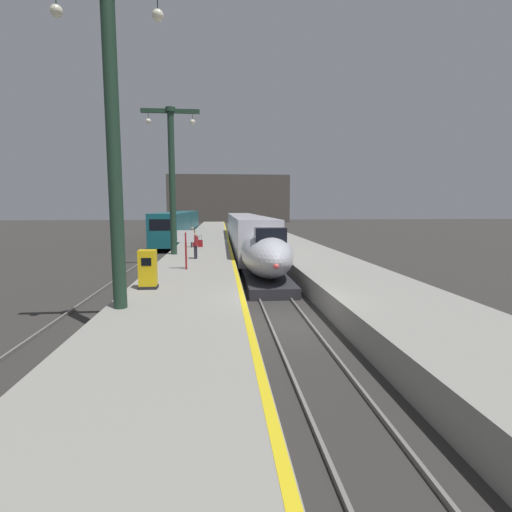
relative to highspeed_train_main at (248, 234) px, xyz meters
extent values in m
plane|color=#33302D|center=(0.00, -22.71, -1.92)|extent=(260.00, 260.00, 0.00)
cube|color=gray|center=(-4.05, 2.04, -1.39)|extent=(4.80, 110.00, 1.05)
cube|color=gray|center=(4.05, 2.04, -1.39)|extent=(4.80, 110.00, 1.05)
cube|color=yellow|center=(-1.77, 2.04, -0.86)|extent=(0.20, 107.80, 0.01)
cube|color=slate|center=(-0.75, 4.79, -1.86)|extent=(0.08, 110.00, 0.12)
cube|color=slate|center=(0.75, 4.79, -1.86)|extent=(0.08, 110.00, 0.12)
cube|color=slate|center=(-8.85, 4.79, -1.86)|extent=(0.08, 110.00, 0.12)
cube|color=slate|center=(-7.35, 4.79, -1.86)|extent=(0.08, 110.00, 0.12)
ellipsoid|color=silver|center=(0.00, -15.03, -0.09)|extent=(2.78, 8.22, 2.56)
cube|color=#28282D|center=(0.00, -15.44, -1.64)|extent=(2.46, 6.98, 0.55)
cube|color=black|center=(0.00, -16.87, 0.98)|extent=(1.59, 1.00, 0.90)
sphere|color=#F24C4C|center=(0.00, -19.05, -0.24)|extent=(0.28, 0.28, 0.28)
cube|color=silver|center=(0.00, -5.56, 0.16)|extent=(2.90, 14.00, 3.05)
cube|color=black|center=(-1.42, -5.56, 0.71)|extent=(0.04, 11.90, 0.80)
cube|color=black|center=(1.42, -5.56, 0.71)|extent=(0.04, 11.90, 0.80)
cube|color=silver|center=(0.00, -5.56, -1.12)|extent=(2.92, 13.30, 0.24)
cube|color=black|center=(0.00, -10.04, -1.64)|extent=(2.03, 2.20, 0.56)
cube|color=black|center=(0.00, -1.08, -1.64)|extent=(2.03, 2.20, 0.56)
cube|color=silver|center=(0.00, 11.04, 0.16)|extent=(2.90, 18.00, 3.05)
cube|color=black|center=(-1.42, 11.04, 0.71)|extent=(0.04, 15.84, 0.80)
cube|color=black|center=(1.42, 11.04, 0.71)|extent=(0.04, 15.84, 0.80)
cube|color=black|center=(0.00, 4.92, -1.64)|extent=(2.03, 2.20, 0.56)
cube|color=black|center=(0.00, 17.16, -1.64)|extent=(2.03, 2.20, 0.56)
cube|color=#145660|center=(-8.10, 9.63, 0.23)|extent=(2.85, 18.00, 3.30)
cube|color=black|center=(-8.10, 0.67, 0.83)|extent=(2.28, 0.08, 1.10)
cube|color=black|center=(-9.49, 9.63, 0.73)|extent=(0.04, 15.30, 0.90)
cube|color=black|center=(-6.71, 9.63, 0.73)|extent=(0.04, 15.30, 0.90)
cube|color=black|center=(-8.10, 3.87, -1.66)|extent=(2.00, 2.00, 0.52)
cube|color=black|center=(-8.10, 15.39, -1.66)|extent=(2.00, 2.00, 0.52)
cube|color=#145660|center=(-8.10, 28.23, 0.23)|extent=(2.85, 18.00, 3.30)
cylinder|color=#1E3828|center=(-5.90, -23.69, 4.21)|extent=(0.44, 0.44, 10.16)
sphere|color=#EFEACC|center=(-7.40, -23.69, 8.34)|extent=(0.36, 0.36, 0.36)
cylinder|color=#1E3828|center=(-4.40, -23.69, 8.69)|extent=(0.03, 0.03, 0.60)
sphere|color=#EFEACC|center=(-4.40, -23.69, 8.34)|extent=(0.36, 0.36, 0.36)
cylinder|color=#1E3828|center=(-5.90, -8.53, 4.22)|extent=(0.44, 0.44, 10.17)
cylinder|color=#1E3828|center=(-5.90, -8.53, 9.16)|extent=(0.68, 0.68, 0.30)
cube|color=#1E3828|center=(-5.90, -8.53, 9.06)|extent=(4.00, 0.24, 0.28)
cylinder|color=#1E3828|center=(-7.40, -8.53, 8.71)|extent=(0.03, 0.03, 0.60)
sphere|color=#EFEACC|center=(-7.40, -8.53, 8.36)|extent=(0.36, 0.36, 0.36)
cylinder|color=#1E3828|center=(-4.40, -8.53, 8.71)|extent=(0.03, 0.03, 0.60)
sphere|color=#EFEACC|center=(-4.40, -8.53, 8.36)|extent=(0.36, 0.36, 0.36)
cylinder|color=#23232D|center=(-5.00, -3.71, -0.44)|extent=(0.13, 0.13, 0.85)
cylinder|color=#23232D|center=(-4.85, -3.63, -0.44)|extent=(0.13, 0.13, 0.85)
cube|color=brown|center=(-4.92, -3.67, 0.29)|extent=(0.44, 0.38, 0.62)
cylinder|color=brown|center=(-5.14, -3.78, 0.24)|extent=(0.09, 0.09, 0.58)
cylinder|color=brown|center=(-4.71, -3.55, 0.24)|extent=(0.09, 0.09, 0.58)
sphere|color=tan|center=(-4.92, -3.67, 0.71)|extent=(0.22, 0.22, 0.22)
cylinder|color=#23232D|center=(-4.22, -11.28, -0.44)|extent=(0.13, 0.13, 0.85)
cylinder|color=#23232D|center=(-4.15, -11.13, -0.44)|extent=(0.13, 0.13, 0.85)
cube|color=maroon|center=(-4.19, -11.20, 0.29)|extent=(0.36, 0.44, 0.62)
cylinder|color=maroon|center=(-4.29, -11.42, 0.24)|extent=(0.09, 0.09, 0.58)
cylinder|color=maroon|center=(-4.09, -10.99, 0.24)|extent=(0.09, 0.09, 0.58)
sphere|color=tan|center=(-4.19, -11.20, 0.71)|extent=(0.22, 0.22, 0.22)
cube|color=maroon|center=(-4.28, -3.43, -0.57)|extent=(0.40, 0.22, 0.60)
cylinder|color=#262628|center=(-4.38, -3.43, -0.09)|extent=(0.02, 0.02, 0.36)
cylinder|color=#262628|center=(-4.18, -3.43, -0.09)|extent=(0.02, 0.02, 0.36)
cube|color=#262628|center=(-4.28, -3.43, 0.10)|extent=(0.22, 0.03, 0.02)
cube|color=yellow|center=(-5.55, -20.56, -0.07)|extent=(0.70, 0.56, 1.60)
cube|color=black|center=(-5.55, -20.85, 0.28)|extent=(0.40, 0.02, 0.32)
cube|color=black|center=(-5.55, -20.56, -0.81)|extent=(0.76, 0.62, 0.12)
cylinder|color=maroon|center=(-4.42, -15.63, 0.13)|extent=(0.10, 0.10, 2.00)
cube|color=white|center=(-4.42, -15.63, 0.93)|extent=(0.90, 0.06, 0.64)
cube|color=#4C4742|center=(0.00, 79.29, 5.08)|extent=(36.00, 2.00, 14.00)
camera|label=1|loc=(-2.54, -36.73, 2.45)|focal=27.33mm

